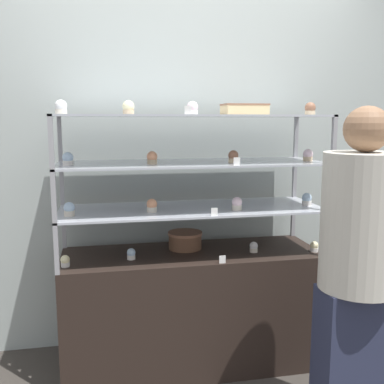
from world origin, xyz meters
TOP-DOWN VIEW (x-y plane):
  - ground_plane at (0.00, 0.00)m, footprint 20.00×20.00m
  - back_wall at (0.00, 0.41)m, footprint 8.00×0.05m
  - display_base at (0.00, 0.00)m, footprint 1.55×0.53m
  - display_riser_lower at (0.00, 0.00)m, footprint 1.55×0.53m
  - display_riser_middle at (0.00, 0.00)m, footprint 1.55×0.53m
  - display_riser_upper at (0.00, 0.00)m, footprint 1.55×0.53m
  - layer_cake_centerpiece at (-0.03, 0.09)m, footprint 0.21×0.21m
  - sheet_cake_frosted at (0.33, 0.03)m, footprint 0.26×0.17m
  - cupcake_0 at (-0.73, -0.13)m, footprint 0.05×0.05m
  - cupcake_1 at (-0.37, -0.07)m, footprint 0.05×0.05m
  - cupcake_2 at (0.37, -0.07)m, footprint 0.05×0.05m
  - cupcake_3 at (0.73, -0.14)m, footprint 0.05×0.05m
  - price_tag_0 at (0.12, -0.24)m, footprint 0.04×0.00m
  - cupcake_4 at (-0.70, -0.09)m, footprint 0.06×0.06m
  - cupcake_5 at (-0.25, -0.07)m, footprint 0.06×0.06m
  - cupcake_6 at (0.24, -0.11)m, footprint 0.06×0.06m
  - cupcake_7 at (0.71, -0.06)m, footprint 0.06×0.06m
  - price_tag_1 at (0.08, -0.24)m, footprint 0.04×0.00m
  - cupcake_8 at (-0.70, -0.04)m, footprint 0.06×0.06m
  - cupcake_9 at (-0.24, -0.07)m, footprint 0.06×0.06m
  - cupcake_10 at (0.23, -0.08)m, footprint 0.06×0.06m
  - cupcake_11 at (0.70, -0.06)m, footprint 0.06×0.06m
  - price_tag_2 at (0.20, -0.24)m, footprint 0.04×0.00m
  - cupcake_12 at (-0.72, -0.10)m, footprint 0.06×0.06m
  - cupcake_13 at (-0.37, -0.09)m, footprint 0.06×0.06m
  - cupcake_14 at (-0.01, -0.05)m, footprint 0.06×0.06m
  - cupcake_15 at (0.71, -0.05)m, footprint 0.06×0.06m
  - price_tag_3 at (-0.07, -0.24)m, footprint 0.04×0.00m
  - customer_figure at (0.64, -0.76)m, footprint 0.37×0.37m

SIDE VIEW (x-z plane):
  - ground_plane at x=0.00m, z-range 0.00..0.00m
  - display_base at x=0.00m, z-range 0.00..0.72m
  - price_tag_0 at x=0.12m, z-range 0.72..0.76m
  - cupcake_0 at x=-0.73m, z-range 0.72..0.78m
  - cupcake_1 at x=-0.37m, z-range 0.72..0.78m
  - cupcake_2 at x=0.37m, z-range 0.72..0.78m
  - cupcake_3 at x=0.73m, z-range 0.72..0.78m
  - layer_cake_centerpiece at x=-0.03m, z-range 0.72..0.83m
  - customer_figure at x=0.64m, z-range 0.05..1.63m
  - display_riser_lower at x=0.00m, z-range 0.84..1.12m
  - price_tag_1 at x=0.08m, z-range 0.99..1.04m
  - cupcake_4 at x=-0.70m, z-range 0.99..1.07m
  - cupcake_5 at x=-0.25m, z-range 0.99..1.07m
  - cupcake_6 at x=0.24m, z-range 0.99..1.07m
  - cupcake_7 at x=0.71m, z-range 0.99..1.07m
  - display_riser_middle at x=0.00m, z-range 1.12..1.39m
  - price_tag_2 at x=0.20m, z-range 1.27..1.31m
  - back_wall at x=0.00m, z-range 0.00..2.60m
  - cupcake_8 at x=-0.70m, z-range 1.27..1.34m
  - cupcake_9 at x=-0.24m, z-range 1.27..1.34m
  - cupcake_10 at x=0.23m, z-range 1.27..1.34m
  - cupcake_11 at x=0.70m, z-range 1.27..1.34m
  - display_riser_upper at x=0.00m, z-range 1.39..1.66m
  - price_tag_3 at x=-0.07m, z-range 1.54..1.59m
  - sheet_cake_frosted at x=0.33m, z-range 1.54..1.61m
  - cupcake_12 at x=-0.72m, z-range 1.54..1.61m
  - cupcake_13 at x=-0.37m, z-range 1.54..1.61m
  - cupcake_14 at x=-0.01m, z-range 1.54..1.61m
  - cupcake_15 at x=0.71m, z-range 1.54..1.61m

